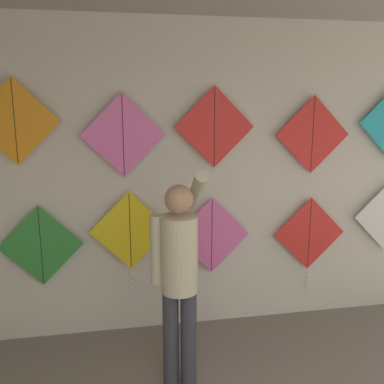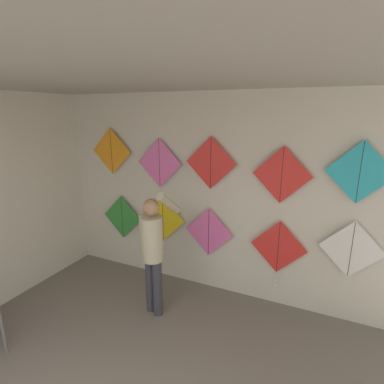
# 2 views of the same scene
# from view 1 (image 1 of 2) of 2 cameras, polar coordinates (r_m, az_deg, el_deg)

# --- Properties ---
(back_panel) EXTENTS (5.74, 0.06, 2.80)m
(back_panel) POSITION_cam_1_polar(r_m,az_deg,el_deg) (3.93, 3.58, 1.75)
(back_panel) COLOR beige
(back_panel) RESTS_ON ground
(shopkeeper) EXTENTS (0.41, 0.53, 1.64)m
(shopkeeper) POSITION_cam_1_polar(r_m,az_deg,el_deg) (3.13, -1.75, -10.09)
(shopkeeper) COLOR #383842
(shopkeeper) RESTS_ON ground
(kite_0) EXTENTS (0.71, 0.01, 0.71)m
(kite_0) POSITION_cam_1_polar(r_m,az_deg,el_deg) (3.91, -19.51, -6.77)
(kite_0) COLOR #338C38
(kite_1) EXTENTS (0.71, 0.04, 0.92)m
(kite_1) POSITION_cam_1_polar(r_m,az_deg,el_deg) (3.84, -8.25, -5.55)
(kite_1) COLOR yellow
(kite_2) EXTENTS (0.71, 0.01, 0.71)m
(kite_2) POSITION_cam_1_polar(r_m,az_deg,el_deg) (3.95, 2.65, -5.79)
(kite_2) COLOR pink
(kite_3) EXTENTS (0.71, 0.04, 0.92)m
(kite_3) POSITION_cam_1_polar(r_m,az_deg,el_deg) (4.29, 15.36, -5.75)
(kite_3) COLOR red
(kite_5) EXTENTS (0.71, 0.01, 0.71)m
(kite_5) POSITION_cam_1_polar(r_m,az_deg,el_deg) (3.74, -22.59, 8.69)
(kite_5) COLOR orange
(kite_6) EXTENTS (0.71, 0.01, 0.71)m
(kite_6) POSITION_cam_1_polar(r_m,az_deg,el_deg) (3.67, -9.18, 7.49)
(kite_6) COLOR pink
(kite_7) EXTENTS (0.71, 0.01, 0.71)m
(kite_7) POSITION_cam_1_polar(r_m,az_deg,el_deg) (3.77, 3.01, 8.64)
(kite_7) COLOR red
(kite_8) EXTENTS (0.71, 0.01, 0.71)m
(kite_8) POSITION_cam_1_polar(r_m,az_deg,el_deg) (4.09, 15.79, 7.35)
(kite_8) COLOR red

